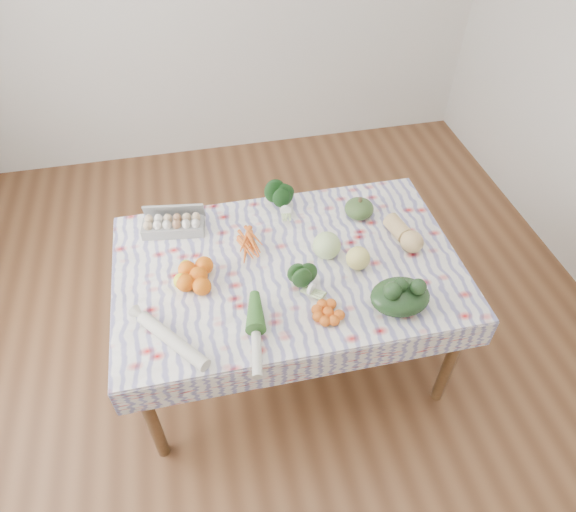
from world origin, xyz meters
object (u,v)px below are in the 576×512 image
Objects in this scene: kabocha_squash at (359,209)px; cabbage at (327,246)px; grapefruit at (358,258)px; butternut_squash at (404,232)px; dining_table at (288,276)px; egg_carton at (173,226)px.

cabbage is (-0.25, -0.25, 0.02)m from kabocha_squash.
cabbage is at bearing 140.14° from grapefruit.
butternut_squash is (0.41, 0.02, -0.01)m from cabbage.
kabocha_squash is 0.62× the size of butternut_squash.
dining_table is 10.45× the size of kabocha_squash.
kabocha_squash is 1.33× the size of grapefruit.
kabocha_squash reaches higher than egg_carton.
butternut_squash reaches higher than egg_carton.
kabocha_squash is 0.35m from cabbage.
egg_carton is at bearing 152.73° from grapefruit.
egg_carton is 0.79m from cabbage.
cabbage is at bearing -134.41° from kabocha_squash.
dining_table is 0.36m from grapefruit.
grapefruit reaches higher than dining_table.
kabocha_squash is (0.97, -0.08, 0.01)m from egg_carton.
dining_table is 0.64m from egg_carton.
butternut_squash is at bearing -7.36° from egg_carton.
egg_carton is 2.28× the size of cabbage.
egg_carton is at bearing 175.28° from kabocha_squash.
dining_table is at bearing -174.14° from cabbage.
cabbage reaches higher than kabocha_squash.
butternut_squash is (0.60, 0.04, 0.14)m from dining_table.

